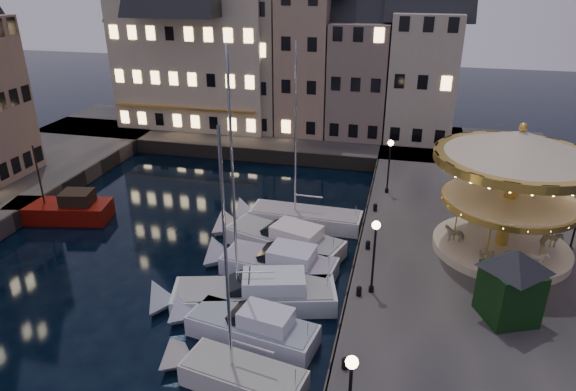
% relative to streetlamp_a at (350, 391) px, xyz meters
% --- Properties ---
extents(ground, '(160.00, 160.00, 0.00)m').
position_rel_streetlamp_a_xyz_m(ground, '(-7.20, 9.00, -4.02)').
color(ground, black).
rests_on(ground, ground).
extents(quay_east, '(16.00, 56.00, 1.30)m').
position_rel_streetlamp_a_xyz_m(quay_east, '(6.80, 15.00, -3.37)').
color(quay_east, '#474442').
rests_on(quay_east, ground).
extents(quay_north, '(44.00, 12.00, 1.30)m').
position_rel_streetlamp_a_xyz_m(quay_north, '(-15.20, 37.00, -3.37)').
color(quay_north, '#474442').
rests_on(quay_north, ground).
extents(quaywall_e, '(0.15, 44.00, 1.30)m').
position_rel_streetlamp_a_xyz_m(quaywall_e, '(-1.20, 15.00, -3.37)').
color(quaywall_e, '#47423A').
rests_on(quaywall_e, ground).
extents(quaywall_n, '(48.00, 0.15, 1.30)m').
position_rel_streetlamp_a_xyz_m(quaywall_n, '(-13.20, 31.00, -3.37)').
color(quaywall_n, '#47423A').
rests_on(quaywall_n, ground).
extents(streetlamp_a, '(0.44, 0.44, 4.17)m').
position_rel_streetlamp_a_xyz_m(streetlamp_a, '(0.00, 0.00, 0.00)').
color(streetlamp_a, black).
rests_on(streetlamp_a, quay_east).
extents(streetlamp_b, '(0.44, 0.44, 4.17)m').
position_rel_streetlamp_a_xyz_m(streetlamp_b, '(0.00, 10.00, 0.00)').
color(streetlamp_b, black).
rests_on(streetlamp_b, quay_east).
extents(streetlamp_c, '(0.44, 0.44, 4.17)m').
position_rel_streetlamp_a_xyz_m(streetlamp_c, '(0.00, 23.50, 0.00)').
color(streetlamp_c, black).
rests_on(streetlamp_c, quay_east).
extents(bollard_a, '(0.30, 0.30, 0.57)m').
position_rel_streetlamp_a_xyz_m(bollard_a, '(-0.60, 4.00, -2.41)').
color(bollard_a, black).
rests_on(bollard_a, quay_east).
extents(bollard_b, '(0.30, 0.30, 0.57)m').
position_rel_streetlamp_a_xyz_m(bollard_b, '(-0.60, 9.50, -2.41)').
color(bollard_b, black).
rests_on(bollard_b, quay_east).
extents(bollard_c, '(0.30, 0.30, 0.57)m').
position_rel_streetlamp_a_xyz_m(bollard_c, '(-0.60, 14.50, -2.41)').
color(bollard_c, black).
rests_on(bollard_c, quay_east).
extents(bollard_d, '(0.30, 0.30, 0.57)m').
position_rel_streetlamp_a_xyz_m(bollard_d, '(-0.60, 20.00, -2.41)').
color(bollard_d, black).
rests_on(bollard_d, quay_east).
extents(townhouse_na, '(5.50, 8.00, 12.80)m').
position_rel_streetlamp_a_xyz_m(townhouse_na, '(-26.70, 39.00, 3.76)').
color(townhouse_na, gray).
rests_on(townhouse_na, quay_north).
extents(townhouse_nb, '(6.16, 8.00, 13.80)m').
position_rel_streetlamp_a_xyz_m(townhouse_nb, '(-21.25, 39.00, 4.26)').
color(townhouse_nb, tan).
rests_on(townhouse_nb, quay_north).
extents(townhouse_nc, '(6.82, 8.00, 14.80)m').
position_rel_streetlamp_a_xyz_m(townhouse_nc, '(-15.20, 39.00, 4.76)').
color(townhouse_nc, gray).
rests_on(townhouse_nc, quay_north).
extents(townhouse_nd, '(5.50, 8.00, 15.80)m').
position_rel_streetlamp_a_xyz_m(townhouse_nd, '(-9.45, 39.00, 5.26)').
color(townhouse_nd, gray).
rests_on(townhouse_nd, quay_north).
extents(townhouse_ne, '(6.16, 8.00, 12.80)m').
position_rel_streetlamp_a_xyz_m(townhouse_ne, '(-4.00, 39.00, 3.76)').
color(townhouse_ne, gray).
rests_on(townhouse_ne, quay_north).
extents(townhouse_nf, '(6.82, 8.00, 13.80)m').
position_rel_streetlamp_a_xyz_m(townhouse_nf, '(2.05, 39.00, 4.26)').
color(townhouse_nf, '#ADA691').
rests_on(townhouse_nf, quay_north).
extents(hotel_corner, '(17.60, 9.00, 16.80)m').
position_rel_streetlamp_a_xyz_m(hotel_corner, '(-21.20, 39.00, 5.76)').
color(hotel_corner, beige).
rests_on(hotel_corner, quay_north).
extents(motorboat_a, '(6.60, 3.14, 10.86)m').
position_rel_streetlamp_a_xyz_m(motorboat_a, '(-5.47, 3.28, -3.48)').
color(motorboat_a, silver).
rests_on(motorboat_a, ground).
extents(motorboat_b, '(7.65, 3.34, 2.15)m').
position_rel_streetlamp_a_xyz_m(motorboat_b, '(-5.89, 6.44, -3.38)').
color(motorboat_b, silver).
rests_on(motorboat_b, ground).
extents(motorboat_c, '(9.88, 4.94, 13.16)m').
position_rel_streetlamp_a_xyz_m(motorboat_c, '(-6.57, 9.00, -3.34)').
color(motorboat_c, silver).
rests_on(motorboat_c, ground).
extents(motorboat_d, '(7.98, 3.45, 2.15)m').
position_rel_streetlamp_a_xyz_m(motorboat_d, '(-6.08, 12.52, -3.38)').
color(motorboat_d, silver).
rests_on(motorboat_d, ground).
extents(motorboat_e, '(8.97, 5.06, 2.15)m').
position_rel_streetlamp_a_xyz_m(motorboat_e, '(-6.48, 15.56, -3.37)').
color(motorboat_e, silver).
rests_on(motorboat_e, ground).
extents(motorboat_f, '(8.98, 2.55, 11.94)m').
position_rel_streetlamp_a_xyz_m(motorboat_f, '(-5.99, 19.21, -3.49)').
color(motorboat_f, silver).
rests_on(motorboat_f, ground).
extents(red_fishing_boat, '(7.66, 3.91, 5.89)m').
position_rel_streetlamp_a_xyz_m(red_fishing_boat, '(-23.03, 15.96, -3.32)').
color(red_fishing_boat, '#660B05').
rests_on(red_fishing_boat, ground).
extents(carousel, '(9.13, 9.13, 7.99)m').
position_rel_streetlamp_a_xyz_m(carousel, '(7.22, 16.14, 2.54)').
color(carousel, beige).
rests_on(carousel, quay_east).
extents(ticket_kiosk, '(3.67, 3.67, 4.30)m').
position_rel_streetlamp_a_xyz_m(ticket_kiosk, '(6.58, 9.33, -0.16)').
color(ticket_kiosk, black).
rests_on(ticket_kiosk, quay_east).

